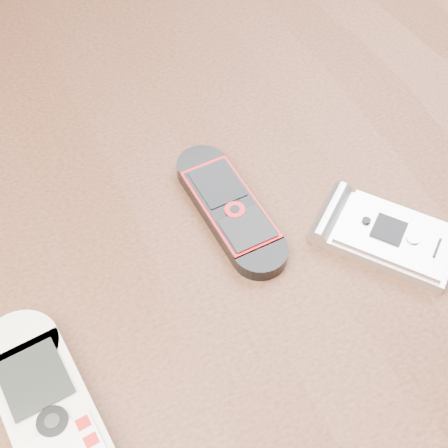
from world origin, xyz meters
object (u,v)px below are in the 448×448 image
Objects in this scene: nokia_white at (52,418)px; motorola_razr at (391,236)px; nokia_black_red at (230,208)px; table at (219,306)px.

nokia_white is 0.25m from motorola_razr.
nokia_black_red is 1.27× the size of motorola_razr.
motorola_razr is (0.11, -0.06, 0.11)m from table.
nokia_white is 0.19m from nokia_black_red.
nokia_white is at bearing -151.27° from nokia_black_red.
motorola_razr is at bearing -40.97° from nokia_black_red.
table is at bearing 113.52° from motorola_razr.
nokia_white reaches higher than table.
nokia_black_red reaches higher than table.
nokia_white is 1.16× the size of nokia_black_red.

